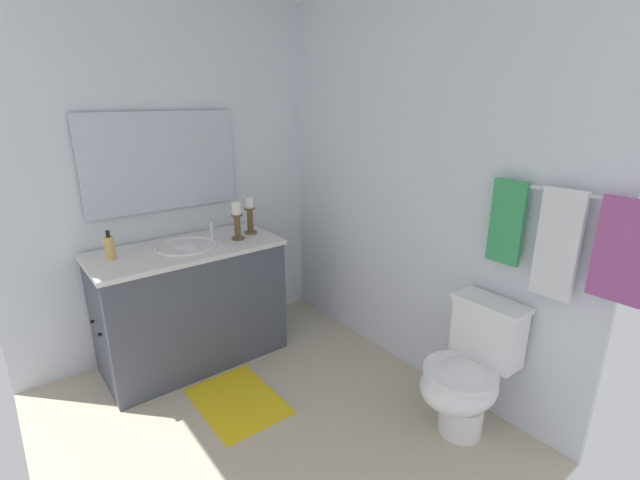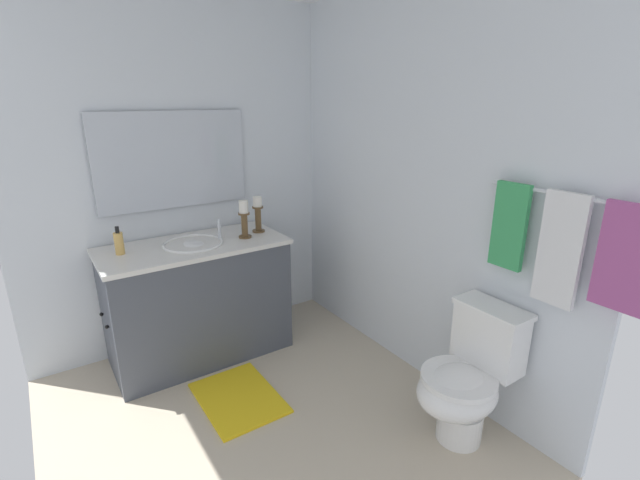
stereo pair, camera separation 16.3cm
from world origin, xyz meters
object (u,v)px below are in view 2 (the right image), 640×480
object	(u,v)px
candle_holder_short	(244,218)
toilet	(467,379)
sink_basin	(194,249)
towel_near_corner	(626,258)
bath_mat	(239,398)
towel_center	(560,250)
candle_holder_tall	(258,213)
towel_bar	(572,196)
mirror	(173,160)
vanity_cabinet	(199,300)
soap_bottle	(119,243)
towel_near_vanity	(509,226)

from	to	relation	value
candle_holder_short	toilet	world-z (taller)	candle_holder_short
sink_basin	towel_near_corner	bearing A→B (deg)	27.12
sink_basin	bath_mat	xyz separation A→B (m)	(0.62, -0.00, -0.79)
towel_center	bath_mat	bearing A→B (deg)	-138.60
towel_center	candle_holder_tall	bearing A→B (deg)	-162.38
sink_basin	towel_bar	xyz separation A→B (m)	(1.86, 1.11, 0.57)
mirror	candle_holder_short	xyz separation A→B (m)	(0.34, 0.35, -0.39)
vanity_cabinet	toilet	size ratio (longest dim) A/B	1.64
towel_center	towel_near_corner	bearing A→B (deg)	0.00
mirror	candle_holder_tall	distance (m)	0.68
candle_holder_tall	candle_holder_short	distance (m)	0.16
mirror	soap_bottle	size ratio (longest dim) A/B	5.74
bath_mat	toilet	bearing A→B (deg)	42.20
towel_center	towel_near_corner	distance (m)	0.27
mirror	vanity_cabinet	bearing A→B (deg)	-0.01
mirror	towel_bar	bearing A→B (deg)	27.35
sink_basin	towel_bar	world-z (taller)	towel_bar
candle_holder_tall	towel_near_corner	world-z (taller)	towel_near_corner
mirror	towel_near_vanity	distance (m)	2.18
soap_bottle	bath_mat	size ratio (longest dim) A/B	0.30
candle_holder_tall	towel_near_corner	bearing A→B (deg)	15.56
soap_bottle	towel_center	xyz separation A→B (m)	(1.92, 1.54, 0.21)
vanity_cabinet	bath_mat	bearing A→B (deg)	0.00
mirror	candle_holder_short	world-z (taller)	mirror
soap_bottle	towel_bar	xyz separation A→B (m)	(1.92, 1.55, 0.46)
vanity_cabinet	sink_basin	world-z (taller)	sink_basin
candle_holder_tall	towel_near_corner	size ratio (longest dim) A/B	0.58
towel_bar	towel_near_corner	world-z (taller)	towel_near_corner
mirror	towel_center	world-z (taller)	mirror
candle_holder_short	toilet	distance (m)	1.74
sink_basin	vanity_cabinet	bearing A→B (deg)	-90.00
towel_center	bath_mat	world-z (taller)	towel_center
towel_bar	towel_center	xyz separation A→B (m)	(0.00, -0.02, -0.25)
vanity_cabinet	sink_basin	xyz separation A→B (m)	(0.00, 0.00, 0.38)
mirror	towel_bar	xyz separation A→B (m)	(2.14, 1.11, 0.00)
towel_bar	towel_near_vanity	world-z (taller)	towel_near_vanity
sink_basin	towel_center	distance (m)	2.18
candle_holder_tall	soap_bottle	world-z (taller)	candle_holder_tall
toilet	bath_mat	bearing A→B (deg)	-137.80
sink_basin	candle_holder_tall	distance (m)	0.52
soap_bottle	toilet	xyz separation A→B (m)	(1.66, 1.33, -0.55)
sink_basin	toilet	bearing A→B (deg)	28.90
towel_center	towel_near_corner	size ratio (longest dim) A/B	1.18
sink_basin	towel_near_corner	size ratio (longest dim) A/B	0.89
mirror	candle_holder_tall	xyz separation A→B (m)	(0.27, 0.49, -0.39)
vanity_cabinet	soap_bottle	xyz separation A→B (m)	(-0.06, -0.45, 0.49)
towel_bar	towel_near_corner	size ratio (longest dim) A/B	1.76
towel_near_corner	sink_basin	bearing A→B (deg)	-152.88
towel_near_vanity	toilet	bearing A→B (deg)	-88.76
towel_center	candle_holder_short	bearing A→B (deg)	-157.73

